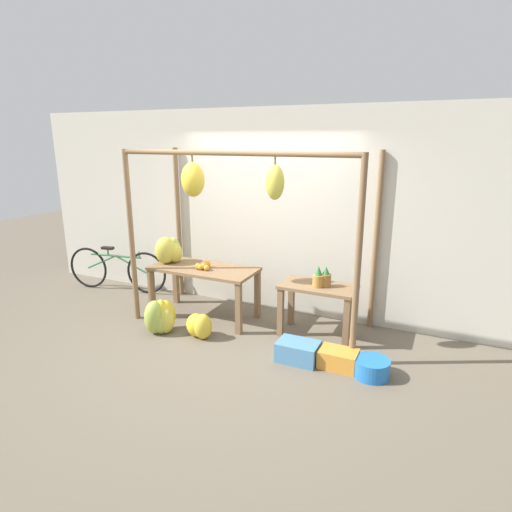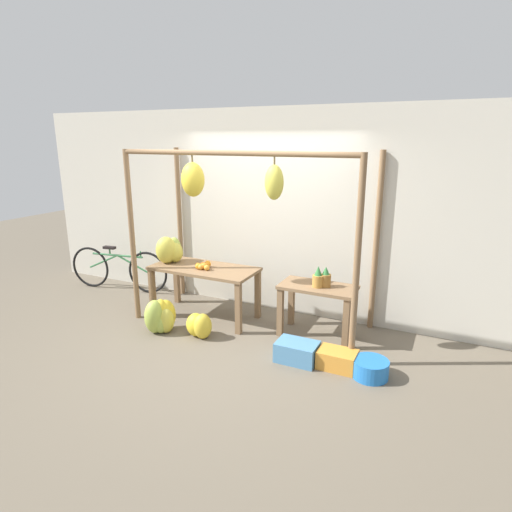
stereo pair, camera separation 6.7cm
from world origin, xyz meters
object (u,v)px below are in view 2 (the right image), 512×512
Objects in this scene: fruit_crate_purple at (337,359)px; orange_pile at (204,266)px; blue_bucket at (370,369)px; pineapple_cluster at (322,278)px; banana_pile_ground_right at (199,325)px; parked_bicycle at (118,269)px; banana_pile_ground_left at (161,317)px; fruit_crate_white at (297,352)px; banana_pile_on_table at (171,250)px.

orange_pile is at bearing 165.51° from fruit_crate_purple.
blue_bucket is 0.36m from fruit_crate_purple.
fruit_crate_purple is (-0.36, 0.03, 0.01)m from blue_bucket.
banana_pile_ground_right is at bearing -154.33° from pineapple_cluster.
banana_pile_ground_right reaches higher than fruit_crate_purple.
banana_pile_ground_right is 0.24× the size of parked_bicycle.
blue_bucket is at bearing -41.45° from pineapple_cluster.
banana_pile_ground_left is at bearing -171.18° from banana_pile_ground_right.
pineapple_cluster is at bearing 138.55° from blue_bucket.
fruit_crate_white is 0.26× the size of parked_bicycle.
banana_pile_ground_left is 2.63m from blue_bucket.
orange_pile is 0.14× the size of parked_bicycle.
blue_bucket is 0.22× the size of parked_bicycle.
banana_pile_on_table reaches higher than pineapple_cluster.
fruit_crate_purple is at bearing 5.57° from fruit_crate_white.
orange_pile reaches higher than fruit_crate_white.
fruit_crate_white is (-0.04, -0.68, -0.66)m from pineapple_cluster.
banana_pile_ground_left reaches higher than blue_bucket.
parked_bicycle is 4.23× the size of fruit_crate_purple.
pineapple_cluster is (2.17, 0.07, -0.12)m from banana_pile_on_table.
orange_pile is 0.83m from banana_pile_ground_right.
fruit_crate_white is 1.11× the size of fruit_crate_purple.
fruit_crate_purple is (1.75, 0.01, -0.05)m from banana_pile_ground_right.
blue_bucket is at bearing 0.97° from fruit_crate_white.
banana_pile_on_table reaches higher than blue_bucket.
banana_pile_ground_left is 1.18× the size of blue_bucket.
blue_bucket is at bearing 1.28° from banana_pile_ground_left.
pineapple_cluster reaches higher than banana_pile_ground_right.
banana_pile_ground_left is 2.27m from fruit_crate_purple.
banana_pile_ground_right is 1.75m from fruit_crate_purple.
banana_pile_on_table is 2.34m from fruit_crate_white.
fruit_crate_purple is (0.44, 0.04, -0.01)m from fruit_crate_white.
banana_pile_on_table is at bearing 144.49° from banana_pile_ground_right.
banana_pile_ground_right is (0.82, -0.58, -0.73)m from banana_pile_on_table.
banana_pile_on_table reaches higher than banana_pile_ground_right.
banana_pile_ground_right is at bearing -23.15° from parked_bicycle.
banana_pile_on_table is 1.06× the size of banana_pile_ground_right.
banana_pile_on_table reaches higher than banana_pile_ground_left.
pineapple_cluster is 1.62m from banana_pile_ground_right.
parked_bicycle is (-4.23, 0.93, 0.26)m from blue_bucket.
pineapple_cluster is 2.08m from banana_pile_ground_left.
orange_pile is 0.59× the size of banana_pile_ground_right.
orange_pile is 0.94× the size of pineapple_cluster.
fruit_crate_white is 0.80m from blue_bucket.
orange_pile is at bearing -11.59° from parked_bicycle.
banana_pile_on_table is at bearing 174.05° from orange_pile.
blue_bucket is (2.92, -0.60, -0.79)m from banana_pile_on_table.
orange_pile is 2.50m from blue_bucket.
orange_pile is 2.16m from fruit_crate_purple.
blue_bucket is at bearing -12.40° from parked_bicycle.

